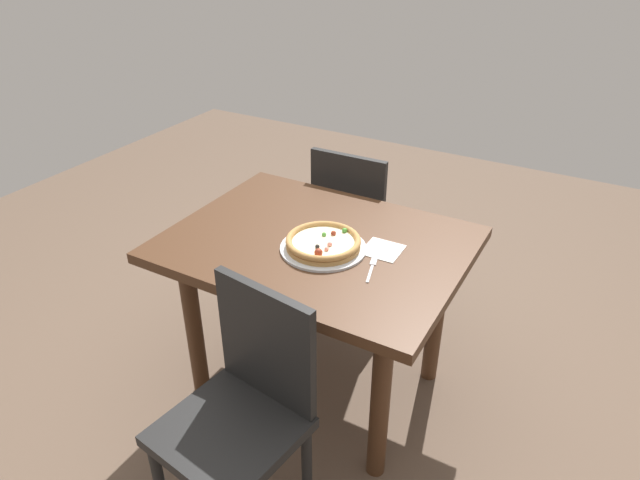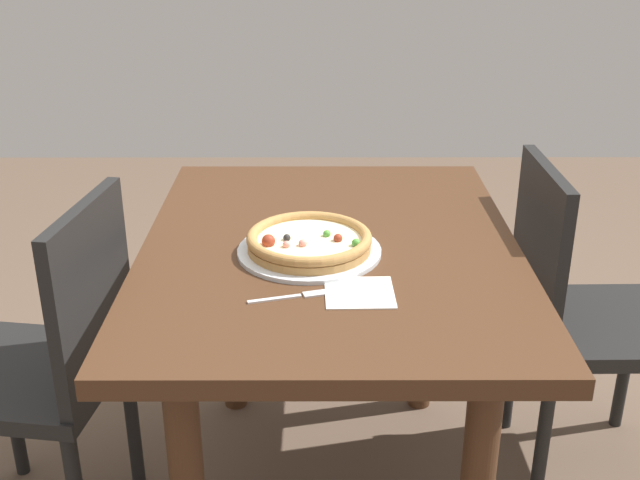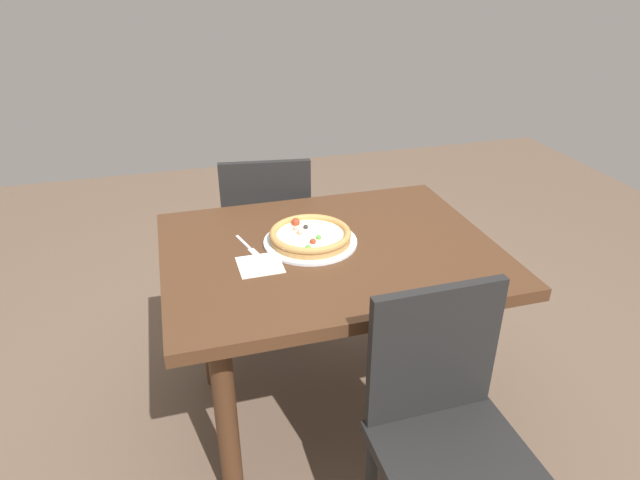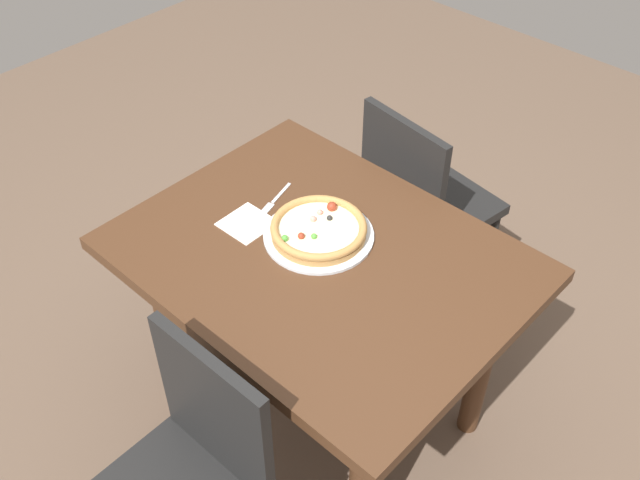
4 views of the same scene
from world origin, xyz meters
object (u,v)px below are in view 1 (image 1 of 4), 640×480
Objects in this scene: dining_table at (317,265)px; napkin at (383,250)px; fork at (372,267)px; plate at (323,248)px; pizza at (323,242)px; chair_near at (243,409)px; chair_far at (357,221)px.

dining_table is 0.28m from napkin.
fork reaches higher than dining_table.
dining_table is at bearing 58.91° from fork.
plate reaches higher than fork.
chair_near is at bearing -85.47° from pizza.
chair_far is at bearing 102.06° from dining_table.
napkin is at bearing -93.81° from chair_near.
chair_far reaches higher than fork.
fork is at bearing -15.56° from dining_table.
napkin is (0.20, 0.10, -0.03)m from pizza.
plate is at bearing -77.36° from chair_near.
napkin is at bearing 27.91° from plate.
plate is 0.22m from fork.
dining_table is at bearing 139.00° from pizza.
plate reaches higher than dining_table.
chair_near is at bearing -80.28° from chair_far.
fork is (0.41, -0.72, 0.26)m from chair_far.
chair_far is at bearing 13.84° from fork.
pizza reaches higher than dining_table.
napkin is (0.39, -0.59, 0.26)m from chair_far.
chair_near is at bearing -80.93° from dining_table.
chair_near is 6.33× the size of napkin.
plate is 2.00× the size of fork.
dining_table is 8.08× the size of napkin.
dining_table is 0.67m from chair_near.
chair_far is at bearing -71.35° from chair_near.
pizza is at bearing 67.49° from fork.
chair_near reaches higher than fork.
chair_near reaches higher than napkin.
dining_table is at bearing 139.01° from plate.
plate is at bearing 67.40° from fork.
chair_far is at bearing 105.57° from plate.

